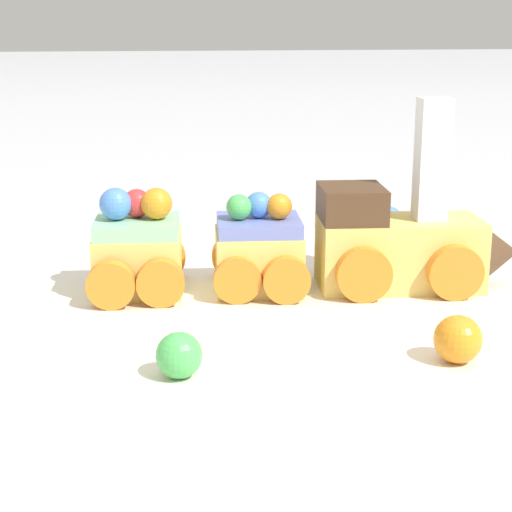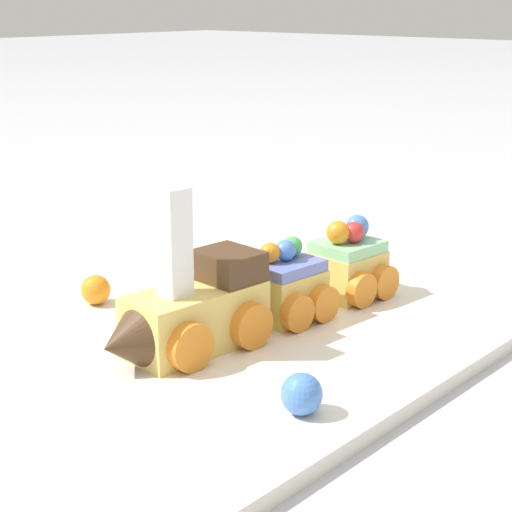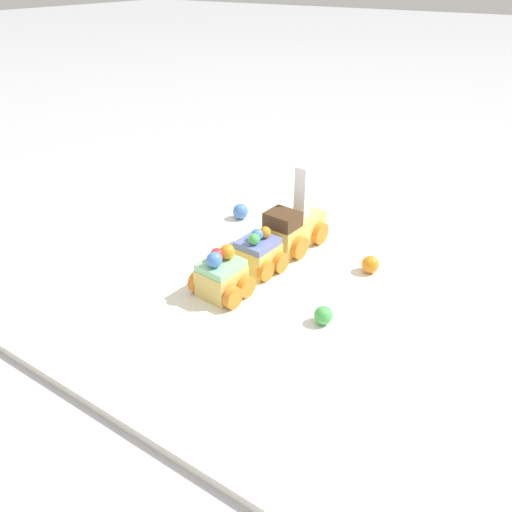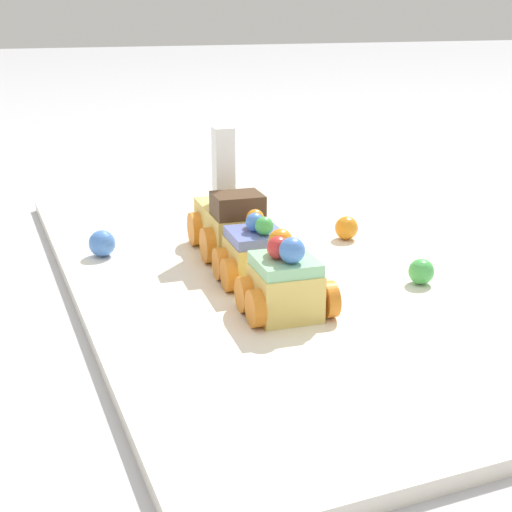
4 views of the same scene
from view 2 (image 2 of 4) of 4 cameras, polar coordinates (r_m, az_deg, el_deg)
name	(u,v)px [view 2 (image 2 of 4)]	position (r m, az deg, el deg)	size (l,w,h in m)	color
ground_plane	(234,334)	(0.71, -1.49, -5.19)	(10.00, 10.00, 0.00)	#B2B2B7
display_board	(234,327)	(0.71, -1.49, -4.74)	(0.70, 0.38, 0.01)	white
cake_train_locomotive	(188,312)	(0.64, -4.57, -3.73)	(0.14, 0.08, 0.13)	#EACC66
cake_car_blueberry	(284,288)	(0.71, 1.88, -2.14)	(0.07, 0.07, 0.07)	#EACC66
cake_car_mint	(347,266)	(0.76, 6.10, -0.64)	(0.07, 0.07, 0.07)	#EACC66
gumball_orange	(96,290)	(0.75, -10.64, -2.23)	(0.03, 0.03, 0.03)	orange
gumball_blue	(302,394)	(0.55, 3.06, -9.18)	(0.03, 0.03, 0.03)	#4C84E0
gumball_green	(216,255)	(0.85, -2.70, 0.08)	(0.02, 0.02, 0.02)	#4CBC56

